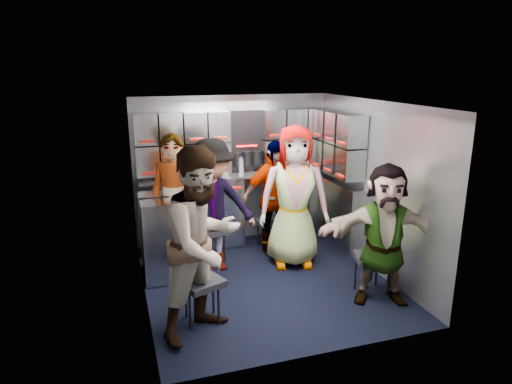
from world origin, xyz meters
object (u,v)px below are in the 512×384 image
object	(u,v)px
jump_seat_near_left	(201,284)
attendant_arc_c	(294,197)
jump_seat_mid_left	(210,232)
jump_seat_center	(288,231)
attendant_arc_a	(203,243)
jump_seat_mid_right	(269,223)
attendant_arc_b	(212,206)
jump_seat_near_right	(373,260)
attendant_arc_e	(384,234)
attendant_standing	(175,204)
attendant_arc_d	(273,198)

from	to	relation	value
jump_seat_near_left	attendant_arc_c	bearing A→B (deg)	36.30
attendant_arc_c	jump_seat_mid_left	bearing A→B (deg)	176.82
jump_seat_center	attendant_arc_a	size ratio (longest dim) A/B	0.23
jump_seat_mid_right	attendant_arc_b	size ratio (longest dim) A/B	0.24
jump_seat_near_right	attendant_arc_e	size ratio (longest dim) A/B	0.31
jump_seat_near_right	attendant_arc_c	distance (m)	1.25
jump_seat_near_left	attendant_arc_b	bearing A→B (deg)	72.05
jump_seat_near_left	attendant_arc_b	size ratio (longest dim) A/B	0.30
jump_seat_near_right	attendant_standing	size ratio (longest dim) A/B	0.27
attendant_arc_d	attendant_arc_a	bearing A→B (deg)	-134.67
jump_seat_mid_left	jump_seat_mid_right	bearing A→B (deg)	18.79
attendant_arc_b	attendant_arc_d	xyz separation A→B (m)	(0.90, 0.31, -0.06)
attendant_arc_b	attendant_arc_c	xyz separation A→B (m)	(1.02, -0.14, 0.07)
jump_seat_mid_right	attendant_arc_a	bearing A→B (deg)	-124.99
attendant_arc_a	attendant_arc_b	distance (m)	1.40
attendant_arc_a	attendant_arc_e	size ratio (longest dim) A/B	1.19
jump_seat_near_left	jump_seat_near_right	world-z (taller)	jump_seat_near_left
jump_seat_near_left	jump_seat_mid_left	world-z (taller)	jump_seat_mid_left
attendant_arc_a	attendant_arc_d	distance (m)	2.09
jump_seat_near_right	attendant_arc_a	bearing A→B (deg)	-174.20
attendant_arc_e	attendant_arc_b	bearing A→B (deg)	161.16
attendant_arc_b	attendant_arc_c	size ratio (longest dim) A/B	0.92
jump_seat_center	attendant_standing	xyz separation A→B (m)	(-1.45, 0.12, 0.48)
attendant_arc_a	attendant_arc_c	xyz separation A→B (m)	(1.40, 1.21, -0.01)
jump_seat_mid_left	attendant_standing	bearing A→B (deg)	-178.32
attendant_arc_c	attendant_standing	bearing A→B (deg)	-177.71
attendant_standing	jump_seat_mid_right	bearing A→B (deg)	38.03
jump_seat_center	attendant_arc_a	world-z (taller)	attendant_arc_a
attendant_arc_b	attendant_arc_d	bearing A→B (deg)	16.01
jump_seat_near_left	jump_seat_mid_right	bearing A→B (deg)	52.18
attendant_arc_b	jump_seat_near_right	bearing A→B (deg)	-38.97
jump_seat_mid_right	attendant_arc_e	world-z (taller)	attendant_arc_e
jump_seat_near_left	attendant_arc_a	size ratio (longest dim) A/B	0.27
attendant_arc_e	jump_seat_near_left	bearing A→B (deg)	-163.38
jump_seat_center	jump_seat_mid_right	size ratio (longest dim) A/B	1.05
attendant_arc_d	attendant_arc_e	world-z (taller)	attendant_arc_d
jump_seat_near_left	jump_seat_mid_right	xyz separation A→B (m)	(1.28, 1.65, -0.05)
jump_seat_near_left	attendant_standing	world-z (taller)	attendant_standing
attendant_arc_c	jump_seat_near_right	bearing A→B (deg)	-47.36
jump_seat_near_left	attendant_arc_d	size ratio (longest dim) A/B	0.32
attendant_arc_b	attendant_arc_e	size ratio (longest dim) A/B	1.09
jump_seat_center	attendant_arc_b	world-z (taller)	attendant_arc_b
jump_seat_near_right	attendant_standing	xyz separation A→B (m)	(-2.00, 1.31, 0.46)
jump_seat_mid_right	attendant_arc_b	xyz separation A→B (m)	(-0.90, -0.49, 0.47)
attendant_arc_c	attendant_arc_e	size ratio (longest dim) A/B	1.18
jump_seat_mid_left	attendant_standing	distance (m)	0.61
jump_seat_mid_right	attendant_arc_c	distance (m)	0.84
attendant_arc_c	attendant_arc_e	distance (m)	1.32
jump_seat_center	attendant_standing	world-z (taller)	attendant_standing
jump_seat_mid_left	jump_seat_near_right	xyz separation A→B (m)	(1.57, -1.33, -0.04)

